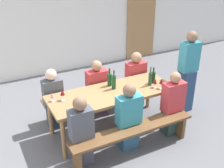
% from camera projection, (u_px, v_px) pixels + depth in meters
% --- Properties ---
extents(ground_plane, '(24.00, 24.00, 0.00)m').
position_uv_depth(ground_plane, '(112.00, 129.00, 5.02)').
color(ground_plane, slate).
extents(back_wall, '(14.00, 0.20, 3.20)m').
position_uv_depth(back_wall, '(54.00, 10.00, 6.76)').
color(back_wall, silver).
rests_on(back_wall, ground).
extents(wooden_door, '(0.90, 0.06, 2.10)m').
position_uv_depth(wooden_door, '(141.00, 22.00, 7.93)').
color(wooden_door, '#9E7247').
rests_on(wooden_door, ground).
extents(tasting_table, '(2.17, 0.81, 0.75)m').
position_uv_depth(tasting_table, '(112.00, 96.00, 4.73)').
color(tasting_table, '#9E7247').
rests_on(tasting_table, ground).
extents(bench_near, '(2.07, 0.30, 0.45)m').
position_uv_depth(bench_near, '(133.00, 133.00, 4.30)').
color(bench_near, brown).
rests_on(bench_near, ground).
extents(bench_far, '(2.07, 0.30, 0.45)m').
position_uv_depth(bench_far, '(95.00, 95.00, 5.43)').
color(bench_far, brown).
rests_on(bench_far, ground).
extents(wine_bottle_0, '(0.08, 0.08, 0.32)m').
position_uv_depth(wine_bottle_0, '(110.00, 79.00, 4.87)').
color(wine_bottle_0, '#194723').
rests_on(wine_bottle_0, tasting_table).
extents(wine_bottle_1, '(0.07, 0.07, 0.34)m').
position_uv_depth(wine_bottle_1, '(114.00, 82.00, 4.75)').
color(wine_bottle_1, '#194723').
rests_on(wine_bottle_1, tasting_table).
extents(wine_bottle_2, '(0.06, 0.06, 0.34)m').
position_uv_depth(wine_bottle_2, '(150.00, 79.00, 4.88)').
color(wine_bottle_2, '#234C2D').
rests_on(wine_bottle_2, tasting_table).
extents(wine_bottle_3, '(0.07, 0.07, 0.30)m').
position_uv_depth(wine_bottle_3, '(153.00, 77.00, 4.98)').
color(wine_bottle_3, '#143319').
rests_on(wine_bottle_3, tasting_table).
extents(wine_glass_0, '(0.08, 0.08, 0.19)m').
position_uv_depth(wine_glass_0, '(161.00, 81.00, 4.76)').
color(wine_glass_0, silver).
rests_on(wine_glass_0, tasting_table).
extents(wine_glass_1, '(0.07, 0.07, 0.19)m').
position_uv_depth(wine_glass_1, '(62.00, 93.00, 4.38)').
color(wine_glass_1, silver).
rests_on(wine_glass_1, tasting_table).
extents(wine_glass_2, '(0.06, 0.06, 0.15)m').
position_uv_depth(wine_glass_2, '(52.00, 95.00, 4.37)').
color(wine_glass_2, silver).
rests_on(wine_glass_2, tasting_table).
extents(wine_glass_3, '(0.07, 0.07, 0.18)m').
position_uv_depth(wine_glass_3, '(155.00, 81.00, 4.80)').
color(wine_glass_3, silver).
rests_on(wine_glass_3, tasting_table).
extents(seated_guest_near_0, '(0.34, 0.24, 1.12)m').
position_uv_depth(seated_guest_near_0, '(81.00, 132.00, 4.01)').
color(seated_guest_near_0, '#494755').
rests_on(seated_guest_near_0, ground).
extents(seated_guest_near_1, '(0.39, 0.24, 1.14)m').
position_uv_depth(seated_guest_near_1, '(129.00, 118.00, 4.34)').
color(seated_guest_near_1, '#2C5270').
rests_on(seated_guest_near_1, ground).
extents(seated_guest_near_2, '(0.37, 0.24, 1.15)m').
position_uv_depth(seated_guest_near_2, '(172.00, 105.00, 4.70)').
color(seated_guest_near_2, '#2A423B').
rests_on(seated_guest_near_2, ground).
extents(seated_guest_far_0, '(0.34, 0.24, 1.13)m').
position_uv_depth(seated_guest_far_0, '(54.00, 100.00, 4.87)').
color(seated_guest_far_0, '#283F49').
rests_on(seated_guest_far_0, ground).
extents(seated_guest_far_1, '(0.40, 0.24, 1.13)m').
position_uv_depth(seated_guest_far_1, '(97.00, 90.00, 5.23)').
color(seated_guest_far_1, '#4C3946').
rests_on(seated_guest_far_1, ground).
extents(seated_guest_far_2, '(0.40, 0.24, 1.15)m').
position_uv_depth(seated_guest_far_2, '(135.00, 81.00, 5.57)').
color(seated_guest_far_2, '#3D3D5E').
rests_on(seated_guest_far_2, ground).
extents(standing_host, '(0.35, 0.24, 1.62)m').
position_uv_depth(standing_host, '(187.00, 73.00, 5.30)').
color(standing_host, navy).
rests_on(standing_host, ground).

